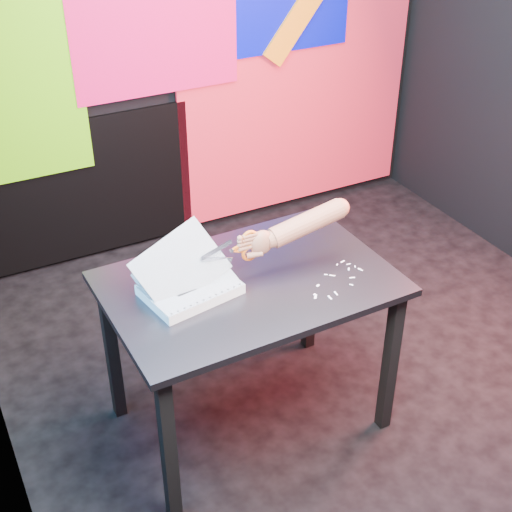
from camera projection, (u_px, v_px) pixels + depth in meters
room at (346, 99)px, 2.80m from camera, size 3.01×3.01×2.71m
backdrop at (210, 83)px, 4.12m from camera, size 2.88×0.05×2.08m
work_table at (249, 301)px, 2.85m from camera, size 1.13×0.77×0.75m
printout_stack at (190, 288)px, 2.71m from camera, size 0.41×0.31×0.26m
scissors at (246, 247)px, 2.77m from camera, size 0.24×0.02×0.14m
hand_forearm at (299, 226)px, 2.84m from camera, size 0.49×0.09×0.16m
paper_clippings at (337, 280)px, 2.80m from camera, size 0.28×0.21×0.00m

